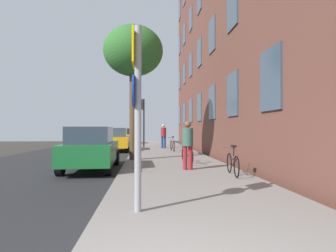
# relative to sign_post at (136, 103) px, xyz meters

# --- Properties ---
(ground_plane) EXTENTS (41.80, 41.80, 0.00)m
(ground_plane) POSITION_rel_sign_post_xyz_m (-2.11, 12.35, -2.00)
(ground_plane) COLOR #332D28
(road_asphalt) EXTENTS (7.00, 38.00, 0.01)m
(road_asphalt) POSITION_rel_sign_post_xyz_m (-4.21, 12.35, -1.99)
(road_asphalt) COLOR #232326
(road_asphalt) RESTS_ON ground
(sidewalk) EXTENTS (4.20, 38.00, 0.12)m
(sidewalk) POSITION_rel_sign_post_xyz_m (1.39, 12.35, -1.94)
(sidewalk) COLOR gray
(sidewalk) RESTS_ON ground
(building_facade) EXTENTS (0.56, 27.00, 15.31)m
(building_facade) POSITION_rel_sign_post_xyz_m (3.99, 11.85, 5.67)
(building_facade) COLOR brown
(building_facade) RESTS_ON ground
(sign_post) EXTENTS (0.16, 0.60, 3.23)m
(sign_post) POSITION_rel_sign_post_xyz_m (0.00, 0.00, 0.00)
(sign_post) COLOR gray
(sign_post) RESTS_ON sidewalk
(traffic_light) EXTENTS (0.43, 0.24, 3.82)m
(traffic_light) POSITION_rel_sign_post_xyz_m (-0.01, 17.89, 0.74)
(traffic_light) COLOR black
(traffic_light) RESTS_ON sidewalk
(tree_near) EXTENTS (2.79, 2.79, 6.28)m
(tree_near) POSITION_rel_sign_post_xyz_m (-0.39, 8.60, 3.14)
(tree_near) COLOR #4C3823
(tree_near) RESTS_ON sidewalk
(bicycle_0) EXTENTS (0.42, 1.67, 0.94)m
(bicycle_0) POSITION_rel_sign_post_xyz_m (2.87, 3.75, -1.51)
(bicycle_0) COLOR black
(bicycle_0) RESTS_ON sidewalk
(bicycle_1) EXTENTS (0.42, 1.77, 0.97)m
(bicycle_1) POSITION_rel_sign_post_xyz_m (1.90, 6.83, -1.50)
(bicycle_1) COLOR black
(bicycle_1) RESTS_ON sidewalk
(bicycle_2) EXTENTS (0.42, 1.63, 0.92)m
(bicycle_2) POSITION_rel_sign_post_xyz_m (2.51, 12.33, -1.52)
(bicycle_2) COLOR black
(bicycle_2) RESTS_ON sidewalk
(bicycle_3) EXTENTS (0.42, 1.78, 0.97)m
(bicycle_3) POSITION_rel_sign_post_xyz_m (1.97, 13.87, -1.50)
(bicycle_3) COLOR black
(bicycle_3) RESTS_ON sidewalk
(pedestrian_0) EXTENTS (0.53, 0.53, 1.71)m
(pedestrian_0) POSITION_rel_sign_post_xyz_m (1.66, 5.06, -0.90)
(pedestrian_0) COLOR maroon
(pedestrian_0) RESTS_ON sidewalk
(pedestrian_1) EXTENTS (0.48, 0.48, 1.80)m
(pedestrian_1) POSITION_rel_sign_post_xyz_m (1.56, 16.66, -0.85)
(pedestrian_1) COLOR navy
(pedestrian_1) RESTS_ON sidewalk
(car_0) EXTENTS (1.85, 4.33, 1.62)m
(car_0) POSITION_rel_sign_post_xyz_m (-1.84, 6.03, -1.16)
(car_0) COLOR #19662D
(car_0) RESTS_ON road_asphalt
(car_1) EXTENTS (1.99, 4.08, 1.62)m
(car_1) POSITION_rel_sign_post_xyz_m (-1.90, 15.31, -1.15)
(car_1) COLOR orange
(car_1) RESTS_ON road_asphalt
(car_2) EXTENTS (1.94, 4.33, 1.62)m
(car_2) POSITION_rel_sign_post_xyz_m (-1.88, 24.68, -1.15)
(car_2) COLOR orange
(car_2) RESTS_ON road_asphalt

